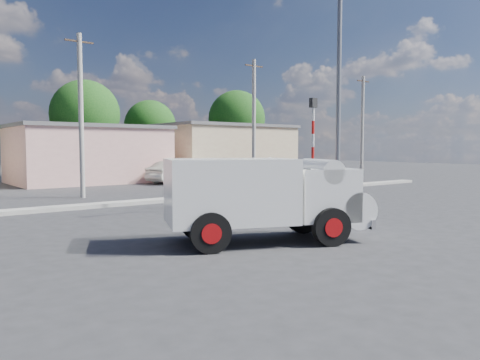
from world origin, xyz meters
TOP-DOWN VIEW (x-y plane):
  - ground_plane at (0.00, 0.00)m, footprint 120.00×120.00m
  - median at (0.00, 8.00)m, footprint 40.00×0.80m
  - truck at (-1.96, -1.74)m, footprint 5.64×3.82m
  - bicycle at (0.85, 1.30)m, footprint 2.11×1.21m
  - cyclist at (0.85, 1.30)m, footprint 0.61×0.77m
  - car_cream at (6.68, 17.58)m, footprint 4.97×2.87m
  - car_red at (13.88, 15.49)m, footprint 4.36×2.31m
  - traffic_pole at (3.20, 1.50)m, footprint 0.28×0.18m
  - streetlight at (4.14, 1.20)m, footprint 2.34×0.22m
  - building_row at (1.10, 22.00)m, footprint 37.80×7.30m
  - tree_row at (3.76, 28.45)m, footprint 43.62×7.43m
  - utility_poles at (3.25, 12.00)m, footprint 35.40×0.24m

SIDE VIEW (x-z plane):
  - ground_plane at x=0.00m, z-range 0.00..0.00m
  - median at x=0.00m, z-range 0.00..0.16m
  - bicycle at x=0.85m, z-range 0.00..1.05m
  - car_red at x=13.88m, z-range 0.00..1.41m
  - car_cream at x=6.68m, z-range 0.00..1.55m
  - cyclist at x=0.85m, z-range 0.00..1.85m
  - truck at x=-1.96m, z-range 0.12..2.32m
  - building_row at x=1.10m, z-range -0.09..4.35m
  - traffic_pole at x=3.20m, z-range 0.41..4.77m
  - utility_poles at x=3.25m, z-range 0.07..8.07m
  - streetlight at x=4.14m, z-range 0.46..9.46m
  - tree_row at x=3.76m, z-range 0.78..9.21m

